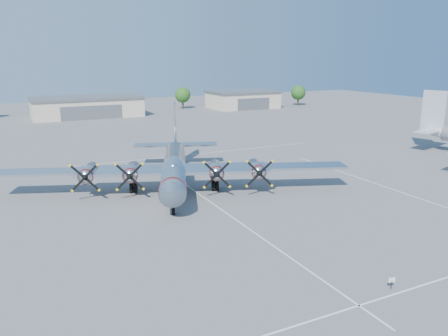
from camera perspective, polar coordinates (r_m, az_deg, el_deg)
name	(u,v)px	position (r m, az deg, el deg)	size (l,w,h in m)	color
ground	(215,206)	(47.68, -1.12, -4.93)	(260.00, 260.00, 0.00)	#5E5E61
parking_lines	(223,210)	(46.19, -0.19, -5.57)	(60.00, 50.08, 0.01)	silver
hangar_center	(87,107)	(124.90, -17.45, 7.67)	(28.60, 14.60, 5.40)	beige
hangar_east	(243,99)	(140.48, 2.45, 8.97)	(20.60, 14.60, 5.40)	beige
tree_east	(183,95)	(138.29, -5.41, 9.46)	(4.80, 4.80, 6.64)	#382619
tree_far_east	(298,93)	(149.33, 9.68, 9.68)	(4.80, 4.80, 6.64)	#382619
main_bomber_b29	(175,187)	(54.55, -6.41, -2.52)	(41.35, 28.28, 9.15)	silver
info_placard	(392,281)	(33.30, 21.07, -13.63)	(0.46, 0.18, 0.90)	black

